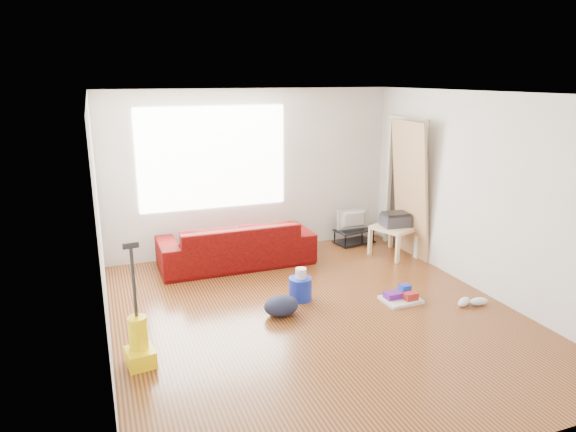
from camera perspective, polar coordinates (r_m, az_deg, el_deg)
name	(u,v)px	position (r m, az deg, el deg)	size (l,w,h in m)	color
room	(319,207)	(5.77, 3.43, 1.02)	(4.51, 5.01, 2.51)	#3F260E
sofa	(237,264)	(7.61, -5.72, -5.34)	(2.22, 0.87, 0.65)	#370003
tv_stand	(354,236)	(8.53, 7.36, -2.20)	(0.68, 0.46, 0.24)	black
tv	(355,220)	(8.46, 7.42, -0.41)	(0.57, 0.08, 0.33)	black
side_table	(395,231)	(8.00, 11.78, -1.60)	(0.74, 0.74, 0.47)	#E1BA7F
printer	(395,219)	(7.95, 11.85, -0.38)	(0.43, 0.35, 0.21)	#302F39
bucket	(300,299)	(6.44, 1.36, -9.24)	(0.28, 0.28, 0.28)	#1528A7
toilet_paper	(301,284)	(6.36, 1.44, -7.56)	(0.14, 0.14, 0.12)	silver
cleaning_tray	(401,297)	(6.53, 12.48, -8.75)	(0.46, 0.37, 0.16)	silver
backpack	(281,315)	(6.05, -0.76, -10.93)	(0.41, 0.33, 0.23)	black
sneakers	(471,302)	(6.63, 19.69, -8.95)	(0.43, 0.22, 0.10)	white
vacuum	(139,343)	(5.22, -16.22, -13.36)	(0.29, 0.32, 1.21)	#FFE108
door_panel	(406,255)	(8.15, 12.98, -4.24)	(0.04, 0.83, 2.06)	tan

